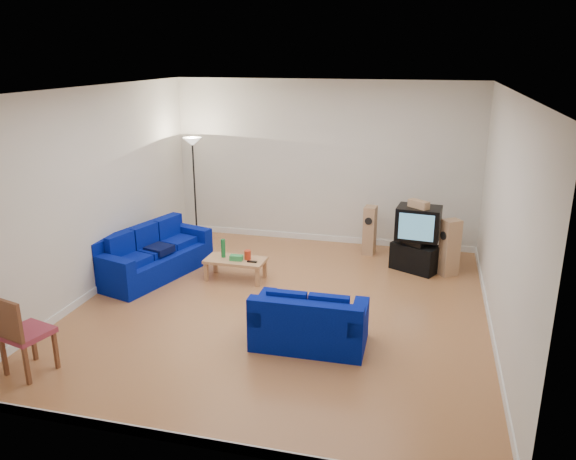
% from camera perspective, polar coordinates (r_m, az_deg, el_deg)
% --- Properties ---
extents(room, '(6.01, 6.51, 3.21)m').
position_cam_1_polar(room, '(8.01, -0.70, 2.19)').
color(room, brown).
rests_on(room, ground).
extents(sofa_three_seat, '(1.46, 2.27, 0.81)m').
position_cam_1_polar(sofa_three_seat, '(9.92, -13.72, -2.78)').
color(sofa_three_seat, '#000B69').
rests_on(sofa_three_seat, ground).
extents(sofa_loveseat, '(1.47, 0.84, 0.73)m').
position_cam_1_polar(sofa_loveseat, '(7.39, 2.14, -9.74)').
color(sofa_loveseat, '#000B69').
rests_on(sofa_loveseat, ground).
extents(coffee_table, '(1.01, 0.52, 0.37)m').
position_cam_1_polar(coffee_table, '(9.48, -5.36, -3.24)').
color(coffee_table, tan).
rests_on(coffee_table, ground).
extents(bottle, '(0.09, 0.09, 0.32)m').
position_cam_1_polar(bottle, '(9.51, -6.60, -1.85)').
color(bottle, '#197233').
rests_on(bottle, coffee_table).
extents(tissue_box, '(0.22, 0.13, 0.09)m').
position_cam_1_polar(tissue_box, '(9.38, -5.27, -2.82)').
color(tissue_box, green).
rests_on(tissue_box, coffee_table).
extents(red_canister, '(0.14, 0.14, 0.15)m').
position_cam_1_polar(red_canister, '(9.40, -4.13, -2.53)').
color(red_canister, red).
rests_on(red_canister, coffee_table).
extents(remote, '(0.16, 0.05, 0.02)m').
position_cam_1_polar(remote, '(9.29, -3.67, -3.23)').
color(remote, black).
rests_on(remote, coffee_table).
extents(tv_stand, '(0.90, 0.75, 0.48)m').
position_cam_1_polar(tv_stand, '(10.11, 12.79, -2.70)').
color(tv_stand, black).
rests_on(tv_stand, ground).
extents(av_receiver, '(0.52, 0.49, 0.09)m').
position_cam_1_polar(av_receiver, '(9.99, 12.88, -1.19)').
color(av_receiver, black).
rests_on(av_receiver, tv_stand).
extents(television, '(0.78, 0.62, 0.57)m').
position_cam_1_polar(television, '(9.95, 13.11, 0.71)').
color(television, black).
rests_on(television, av_receiver).
extents(centre_speaker, '(0.38, 0.35, 0.13)m').
position_cam_1_polar(centre_speaker, '(9.80, 13.14, 2.57)').
color(centre_speaker, tan).
rests_on(centre_speaker, television).
extents(speaker_left, '(0.25, 0.31, 0.93)m').
position_cam_1_polar(speaker_left, '(10.70, 8.30, -0.03)').
color(speaker_left, tan).
rests_on(speaker_left, ground).
extents(speaker_right, '(0.37, 0.36, 0.99)m').
position_cam_1_polar(speaker_right, '(9.95, 16.10, -1.73)').
color(speaker_right, tan).
rests_on(speaker_right, ground).
extents(floor_lamp, '(0.36, 0.36, 2.11)m').
position_cam_1_polar(floor_lamp, '(11.12, -9.63, 7.38)').
color(floor_lamp, black).
rests_on(floor_lamp, ground).
extents(dining_chair, '(0.60, 0.60, 1.03)m').
position_cam_1_polar(dining_chair, '(7.33, -25.54, -9.26)').
color(dining_chair, brown).
rests_on(dining_chair, ground).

